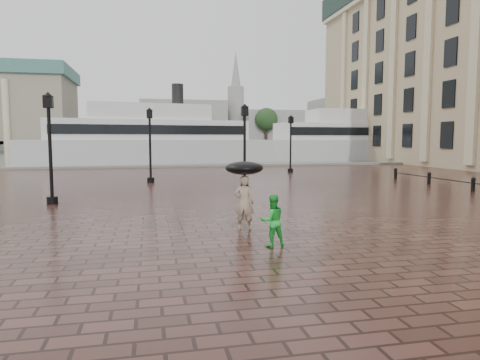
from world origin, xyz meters
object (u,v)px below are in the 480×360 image
(ferry_near, at_px, (150,139))
(child_pedestrian, at_px, (272,221))
(ferry_far, at_px, (358,139))
(adult_pedestrian, at_px, (244,203))
(street_lamps, at_px, (157,145))

(ferry_near, bearing_deg, child_pedestrian, -94.75)
(ferry_far, bearing_deg, adult_pedestrian, -121.81)
(street_lamps, height_order, child_pedestrian, street_lamps)
(street_lamps, xyz_separation_m, adult_pedestrian, (2.22, -14.17, -1.52))
(child_pedestrian, bearing_deg, ferry_near, -90.65)
(child_pedestrian, height_order, ferry_near, ferry_near)
(child_pedestrian, distance_m, ferry_near, 38.30)
(adult_pedestrian, xyz_separation_m, ferry_far, (23.46, 38.44, 1.78))
(street_lamps, height_order, ferry_far, ferry_far)
(child_pedestrian, height_order, ferry_far, ferry_far)
(child_pedestrian, xyz_separation_m, ferry_far, (23.19, 40.44, 1.94))
(street_lamps, distance_m, ferry_far, 35.34)
(ferry_near, bearing_deg, adult_pedestrian, -94.94)
(adult_pedestrian, xyz_separation_m, ferry_near, (-2.60, 36.13, 1.82))
(street_lamps, bearing_deg, adult_pedestrian, -81.08)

